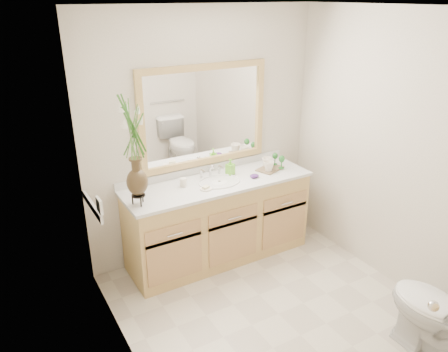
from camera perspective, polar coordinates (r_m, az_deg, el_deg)
floor at (r=3.86m, az=7.13°, el=-17.42°), size 2.60×2.60×0.00m
ceiling at (r=2.96m, az=9.52°, el=20.98°), size 2.40×2.60×0.02m
wall_back at (r=4.25m, az=-2.68°, el=5.23°), size 2.40×0.02×2.40m
wall_left at (r=2.71m, az=-12.45°, el=-5.97°), size 0.02×2.60×2.40m
wall_right at (r=4.03m, az=21.75°, el=2.64°), size 0.02×2.60×2.40m
vanity at (r=4.33m, az=-0.72°, el=-5.92°), size 1.80×0.55×0.80m
counter at (r=4.15m, az=-0.75°, el=-0.88°), size 1.84×0.57×0.03m
sink at (r=4.15m, az=-0.62°, el=-1.46°), size 0.38×0.34×0.23m
mirror at (r=4.17m, az=-2.59°, el=7.84°), size 1.32×0.04×0.97m
switch_plate at (r=3.47m, az=-15.97°, el=-3.73°), size 0.02×0.12×0.12m
door at (r=2.38m, az=21.88°, el=-17.65°), size 0.80×0.03×2.00m
toilet at (r=3.59m, az=26.18°, el=-15.94°), size 0.42×0.75×0.74m
flower_vase at (r=3.55m, az=-11.73°, el=4.84°), size 0.21×0.21×0.86m
tumbler at (r=4.03m, az=-5.34°, el=-0.83°), size 0.06×0.06×0.08m
soap_dish at (r=3.96m, az=-2.39°, el=-1.63°), size 0.11×0.11×0.03m
soap_bottle at (r=4.27m, az=0.82°, el=1.12°), size 0.08×0.08×0.14m
purple_dish at (r=4.23m, az=3.99°, el=0.02°), size 0.12×0.11×0.03m
tray at (r=4.44m, az=6.01°, el=0.95°), size 0.32×0.26×0.01m
mug_left at (r=4.35m, az=5.85°, el=1.34°), size 0.12×0.11×0.11m
mug_right at (r=4.46m, az=5.63°, el=1.87°), size 0.14×0.14×0.10m
goblet_front at (r=4.42m, az=7.55°, el=2.13°), size 0.06×0.06×0.14m
goblet_back at (r=4.51m, az=6.69°, el=2.53°), size 0.06×0.06×0.13m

